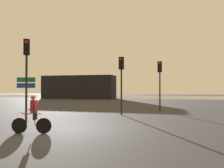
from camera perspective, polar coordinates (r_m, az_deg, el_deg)
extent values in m
plane|color=#333338|center=(10.53, -9.50, -11.57)|extent=(120.00, 120.00, 0.00)
cube|color=slate|center=(47.56, 9.11, -3.37)|extent=(80.00, 16.00, 0.01)
cube|color=black|center=(40.49, -8.64, -0.82)|extent=(13.20, 4.00, 4.18)
cylinder|color=black|center=(13.17, -21.47, -1.12)|extent=(0.12, 0.12, 3.78)
cube|color=black|center=(13.37, -21.40, 8.97)|extent=(0.40, 0.36, 0.90)
cylinder|color=red|center=(13.29, -21.47, 10.30)|extent=(0.18, 0.12, 0.19)
cube|color=black|center=(13.29, -21.48, 10.78)|extent=(0.22, 0.20, 0.02)
cylinder|color=black|center=(13.24, -21.48, 9.07)|extent=(0.18, 0.12, 0.19)
cube|color=black|center=(13.24, -21.48, 9.55)|extent=(0.22, 0.20, 0.02)
cylinder|color=black|center=(13.19, -21.49, 7.83)|extent=(0.18, 0.12, 0.19)
cube|color=black|center=(13.19, -21.49, 8.32)|extent=(0.22, 0.20, 0.02)
cylinder|color=black|center=(18.55, 12.39, -1.97)|extent=(0.12, 0.12, 3.24)
cube|color=black|center=(18.63, 12.36, 4.42)|extent=(0.36, 0.30, 0.90)
cylinder|color=red|center=(18.53, 12.25, 5.35)|extent=(0.19, 0.07, 0.19)
cube|color=black|center=(18.52, 12.23, 5.69)|extent=(0.21, 0.16, 0.02)
cylinder|color=black|center=(18.50, 12.25, 4.45)|extent=(0.19, 0.07, 0.19)
cube|color=black|center=(18.49, 12.24, 4.80)|extent=(0.21, 0.16, 0.02)
cylinder|color=black|center=(18.47, 12.26, 3.56)|extent=(0.19, 0.07, 0.19)
cube|color=black|center=(18.46, 12.24, 3.90)|extent=(0.21, 0.16, 0.02)
cylinder|color=black|center=(15.66, 2.46, -2.13)|extent=(0.12, 0.12, 3.26)
cube|color=black|center=(15.76, 2.46, 5.46)|extent=(0.37, 0.31, 0.90)
cylinder|color=red|center=(15.68, 2.24, 6.56)|extent=(0.19, 0.07, 0.19)
cube|color=black|center=(15.67, 2.21, 6.97)|extent=(0.21, 0.16, 0.02)
cylinder|color=black|center=(15.64, 2.24, 5.51)|extent=(0.19, 0.07, 0.19)
cube|color=black|center=(15.63, 2.21, 5.92)|extent=(0.21, 0.16, 0.02)
cylinder|color=black|center=(15.61, 2.24, 4.45)|extent=(0.19, 0.07, 0.19)
cube|color=black|center=(15.60, 2.21, 4.86)|extent=(0.21, 0.16, 0.02)
cylinder|color=slate|center=(13.85, -21.48, -3.57)|extent=(0.08, 0.08, 2.60)
cube|color=#116038|center=(13.79, -21.54, 1.04)|extent=(1.08, 0.26, 0.28)
cube|color=navy|center=(13.78, -21.55, -0.37)|extent=(1.08, 0.26, 0.28)
cylinder|color=black|center=(10.18, -23.06, -9.97)|extent=(0.65, 0.17, 0.66)
cylinder|color=black|center=(9.78, -17.42, -10.38)|extent=(0.65, 0.17, 0.66)
cylinder|color=maroon|center=(9.90, -20.28, -7.32)|extent=(0.83, 0.21, 0.04)
cylinder|color=maroon|center=(9.87, -19.48, -8.66)|extent=(0.04, 0.04, 0.55)
cylinder|color=maroon|center=(10.09, -22.78, -6.90)|extent=(0.12, 0.46, 0.03)
cylinder|color=black|center=(9.93, -19.25, -7.02)|extent=(0.11, 0.11, 0.60)
cylinder|color=black|center=(9.75, -19.69, -7.13)|extent=(0.11, 0.11, 0.60)
cube|color=maroon|center=(9.84, -19.73, -5.50)|extent=(0.26, 0.33, 0.54)
sphere|color=#846047|center=(9.82, -19.88, -3.34)|extent=(0.20, 0.20, 0.20)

